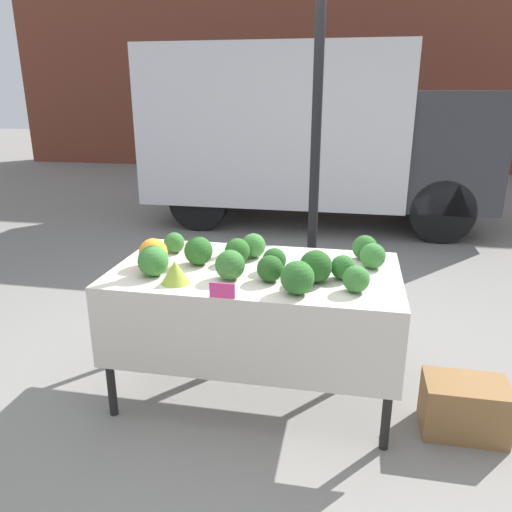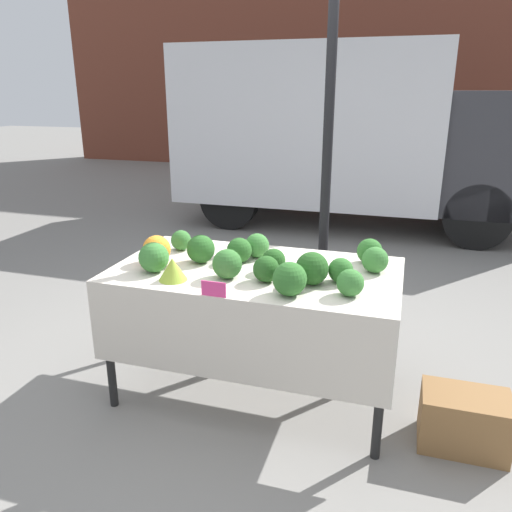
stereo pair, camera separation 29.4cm
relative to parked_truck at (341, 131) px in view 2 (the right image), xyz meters
name	(u,v)px [view 2 (the right image)]	position (x,y,z in m)	size (l,w,h in m)	color
ground_plane	(256,389)	(0.13, -4.45, -1.30)	(40.00, 40.00, 0.00)	gray
building_facade	(385,22)	(0.13, 5.36, 1.97)	(16.00, 0.60, 6.55)	brown
tent_pole	(326,171)	(0.40, -3.64, 0.00)	(0.07, 0.07, 2.61)	black
parked_truck	(341,131)	(0.00, 0.00, 0.00)	(4.64, 1.88, 2.41)	silver
market_table	(253,288)	(0.13, -4.52, -0.57)	(1.69, 0.95, 0.83)	beige
orange_cauliflower	(157,249)	(-0.48, -4.53, -0.39)	(0.17, 0.17, 0.17)	orange
romanesco_head	(173,269)	(-0.26, -4.77, -0.41)	(0.16, 0.16, 0.13)	#93B238
broccoli_head_0	(350,283)	(0.72, -4.70, -0.40)	(0.14, 0.14, 0.14)	#387533
broccoli_head_1	(375,260)	(0.81, -4.31, -0.39)	(0.15, 0.15, 0.15)	#387533
broccoli_head_2	(201,249)	(-0.22, -4.44, -0.38)	(0.17, 0.17, 0.17)	#285B23
broccoli_head_3	(227,264)	(0.02, -4.65, -0.39)	(0.17, 0.17, 0.17)	#336B2D
broccoli_head_4	(312,268)	(0.50, -4.60, -0.38)	(0.18, 0.18, 0.18)	#23511E
broccoli_head_5	(181,240)	(-0.45, -4.25, -0.40)	(0.13, 0.13, 0.13)	#336B2D
broccoli_head_6	(274,260)	(0.25, -4.47, -0.40)	(0.14, 0.14, 0.14)	#23511E
broccoli_head_7	(154,257)	(-0.42, -4.68, -0.38)	(0.18, 0.18, 0.18)	#387533
broccoli_head_8	(290,279)	(0.42, -4.79, -0.38)	(0.18, 0.18, 0.18)	#2D6628
broccoli_head_9	(341,270)	(0.64, -4.52, -0.40)	(0.14, 0.14, 0.14)	#2D6628
broccoli_head_10	(266,269)	(0.25, -4.64, -0.40)	(0.15, 0.15, 0.15)	#23511E
broccoli_head_11	(239,250)	(0.00, -4.37, -0.39)	(0.16, 0.16, 0.16)	#285B23
broccoli_head_12	(257,246)	(0.08, -4.24, -0.39)	(0.15, 0.15, 0.15)	#387533
broccoli_head_13	(370,251)	(0.77, -4.15, -0.39)	(0.16, 0.16, 0.16)	#2D6628
price_sign	(214,289)	(0.05, -4.92, -0.43)	(0.13, 0.01, 0.08)	#E53D84
produce_crate	(464,421)	(1.36, -4.64, -1.15)	(0.45, 0.29, 0.31)	olive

